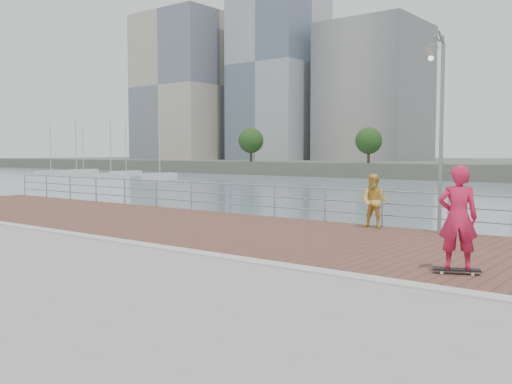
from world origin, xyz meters
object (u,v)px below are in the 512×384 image
Objects in this scene: street_lamp at (437,97)px; bystander at (374,201)px; guardrail at (353,202)px; skateboarder at (458,218)px.

bystander is at bearing 172.16° from street_lamp.
street_lamp is at bearing -16.49° from guardrail.
bystander is (1.06, -0.62, 0.14)m from guardrail.
skateboarder is 6.45m from bystander.
guardrail is 1.24m from bystander.
street_lamp is 2.73× the size of skateboarder.
bystander reaches higher than guardrail.
guardrail is at bearing -71.41° from skateboarder.
street_lamp is at bearing -14.42° from bystander.
street_lamp reaches higher than bystander.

